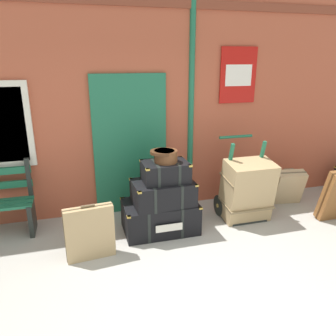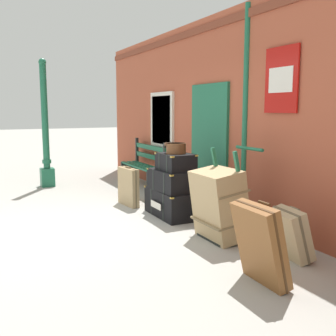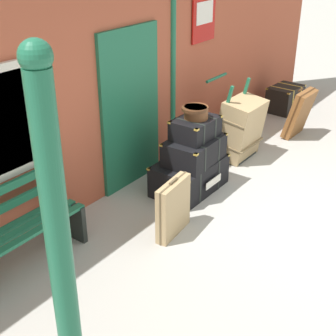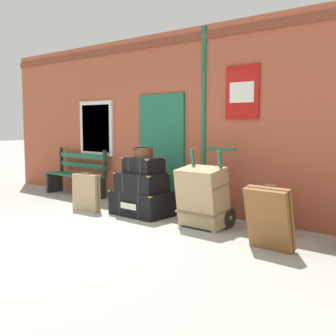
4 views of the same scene
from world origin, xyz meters
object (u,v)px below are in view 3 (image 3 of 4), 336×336
Objects in this scene: platform_bench at (10,233)px; suitcase_beige at (249,117)px; steamer_trunk_middle at (194,150)px; corner_trunk at (285,99)px; large_brown_trunk at (240,128)px; round_hatbox at (196,112)px; lamp_post at (70,331)px; steamer_trunk_base at (189,175)px; porters_trolley at (229,138)px; suitcase_oxblood at (173,208)px; steamer_trunk_top at (195,128)px; suitcase_cream at (299,113)px.

suitcase_beige is (4.72, -0.21, -0.15)m from platform_bench.
steamer_trunk_middle is 1.15× the size of corner_trunk.
round_hatbox is at bearing 179.52° from large_brown_trunk.
steamer_trunk_base is at bearing 22.48° from lamp_post.
suitcase_oxblood is at bearing -166.07° from porters_trolley.
steamer_trunk_top is at bearing -171.52° from suitcase_beige.
large_brown_trunk is at bearing 163.15° from suitcase_cream.
steamer_trunk_base is 2.28m from suitcase_beige.
large_brown_trunk reaches higher than suitcase_oxblood.
porters_trolley is at bearing 13.93° from suitcase_oxblood.
steamer_trunk_middle reaches higher than suitcase_oxblood.
steamer_trunk_base is (2.47, -0.50, -0.23)m from platform_bench.
lamp_post is at bearing -158.33° from round_hatbox.
suitcase_beige is at bearing -2.51° from platform_bench.
steamer_trunk_top is 1.39m from porters_trolley.
corner_trunk is (3.66, 0.26, 0.03)m from steamer_trunk_base.
steamer_trunk_top is at bearing -172.33° from porters_trolley.
platform_bench reaches higher than corner_trunk.
steamer_trunk_top is (0.04, 0.01, 0.29)m from steamer_trunk_middle.
suitcase_beige is (2.19, 0.33, -0.80)m from round_hatbox.
lamp_post reaches higher than corner_trunk.
suitcase_beige is (3.23, 0.72, -0.03)m from suitcase_oxblood.
steamer_trunk_top is 0.87× the size of suitcase_oxblood.
large_brown_trunk is (1.24, -0.01, -0.63)m from round_hatbox.
large_brown_trunk is at bearing -172.69° from corner_trunk.
steamer_trunk_base is at bearing 23.80° from suitcase_oxblood.
platform_bench is 5.17m from suitcase_cream.
porters_trolley is 2.36m from corner_trunk.
steamer_trunk_middle is 1.28m from large_brown_trunk.
porters_trolley reaches higher than steamer_trunk_top.
suitcase_cream reaches higher than suitcase_oxblood.
steamer_trunk_top is 1.30m from large_brown_trunk.
porters_trolley is at bearing 18.16° from lamp_post.
corner_trunk is (3.63, 0.31, -0.34)m from steamer_trunk_middle.
steamer_trunk_middle is 1.19× the size of suitcase_oxblood.
steamer_trunk_top is (0.07, -0.03, 0.66)m from steamer_trunk_base.
porters_trolley is 1.27× the size of large_brown_trunk.
steamer_trunk_middle is (3.43, 1.36, -0.45)m from lamp_post.
steamer_trunk_top is 0.75× the size of suitcase_cream.
steamer_trunk_top reaches higher than suitcase_beige.
platform_bench is 4.73m from suitcase_beige.
lamp_post is 3.29× the size of steamer_trunk_middle.
steamer_trunk_base is 1.65× the size of steamer_trunk_top.
porters_trolley is at bearing 8.10° from steamer_trunk_middle.
lamp_post is 5.00m from porters_trolley.
steamer_trunk_top is 2.62m from suitcase_cream.
suitcase_cream is 0.83m from suitcase_beige.
round_hatbox is at bearing 23.12° from steamer_trunk_middle.
round_hatbox reaches higher than corner_trunk.
large_brown_trunk is (0.00, -0.18, 0.20)m from porters_trolley.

